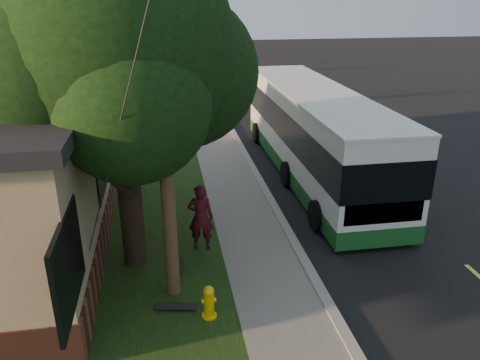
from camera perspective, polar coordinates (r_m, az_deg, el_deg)
name	(u,v)px	position (r m, az deg, el deg)	size (l,w,h in m)	color
ground	(328,306)	(10.77, 10.62, -14.87)	(120.00, 120.00, 0.00)	black
road	(338,152)	(20.46, 11.86, 3.31)	(8.00, 80.00, 0.01)	black
curb	(246,156)	(19.38, 0.75, 2.91)	(0.25, 80.00, 0.12)	gray
sidewalk	(222,158)	(19.24, -2.18, 2.69)	(2.00, 80.00, 0.08)	slate
grass_verge	(135,163)	(19.14, -12.63, 2.03)	(5.00, 80.00, 0.07)	black
fire_hydrant	(209,302)	(10.02, -3.81, -14.61)	(0.32, 0.32, 0.74)	yellow
utility_pole	(161,91)	(9.18, -9.60, 10.60)	(2.86, 3.21, 9.07)	#473321
leafy_tree	(118,53)	(10.77, -14.65, 14.76)	(6.30, 6.00, 7.80)	black
bare_tree_near	(157,76)	(26.36, -10.13, 12.40)	(1.38, 1.21, 4.31)	black
bare_tree_far	(163,52)	(38.27, -9.40, 15.13)	(1.38, 1.21, 4.03)	black
traffic_signal	(202,32)	(42.31, -4.62, 17.55)	(0.18, 0.22, 5.50)	#2D2D30
transit_bus	(314,131)	(17.30, 9.01, 5.95)	(2.71, 11.74, 3.18)	silver
skateboarder	(201,217)	(12.17, -4.83, -4.53)	(0.66, 0.43, 1.82)	#430D15
skateboard_main	(179,265)	(11.82, -7.48, -10.28)	(0.24, 0.74, 0.07)	black
skateboard_spare	(176,306)	(10.46, -7.76, -15.03)	(0.91, 0.37, 0.08)	black
distant_car	(231,80)	(32.89, -1.07, 12.05)	(1.70, 4.23, 1.44)	black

